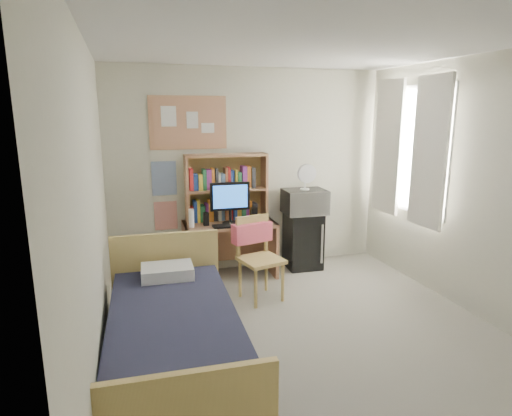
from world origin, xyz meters
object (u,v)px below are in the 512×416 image
object	(u,v)px
desk_chair	(261,259)
desk_fan	(305,178)
microwave	(304,201)
monitor	(230,203)
desk	(230,250)
bed	(174,345)
speaker_left	(206,219)
bulletin_board	(188,123)
speaker_right	(254,215)
mini_fridge	(303,240)

from	to	relation	value
desk_chair	desk_fan	world-z (taller)	desk_fan
microwave	monitor	bearing A→B (deg)	-172.48
desk	desk_chair	size ratio (longest dim) A/B	1.21
bed	desk_fan	size ratio (longest dim) A/B	6.64
bed	monitor	distance (m)	2.22
speaker_left	microwave	distance (m)	1.33
bulletin_board	desk	bearing A→B (deg)	-33.90
bed	speaker_left	distance (m)	2.07
monitor	desk_fan	distance (m)	1.05
speaker_right	microwave	distance (m)	0.73
mini_fridge	speaker_right	distance (m)	0.84
mini_fridge	speaker_left	xyz separation A→B (m)	(-1.32, -0.09, 0.41)
mini_fridge	speaker_left	world-z (taller)	speaker_left
bed	desk_chair	bearing A→B (deg)	50.06
speaker_right	bed	bearing A→B (deg)	-121.33
bulletin_board	mini_fridge	xyz separation A→B (m)	(1.44, -0.24, -1.55)
speaker_left	monitor	bearing A→B (deg)	0.00
desk_chair	speaker_right	world-z (taller)	desk_chair
mini_fridge	desk_chair	bearing A→B (deg)	-133.42
mini_fridge	monitor	distance (m)	1.18
bulletin_board	speaker_right	size ratio (longest dim) A/B	5.10
desk_chair	speaker_left	distance (m)	0.92
bulletin_board	mini_fridge	size ratio (longest dim) A/B	1.25
monitor	microwave	distance (m)	1.02
speaker_left	desk_fan	world-z (taller)	desk_fan
bed	microwave	world-z (taller)	microwave
bed	bulletin_board	bearing A→B (deg)	80.22
mini_fridge	speaker_left	size ratio (longest dim) A/B	4.74
monitor	microwave	xyz separation A→B (m)	(1.02, 0.08, -0.06)
desk_fan	speaker_right	bearing A→B (deg)	-169.89
microwave	bed	bearing A→B (deg)	-131.63
desk_fan	desk_chair	bearing A→B (deg)	-134.10
microwave	desk_fan	xyz separation A→B (m)	(0.00, 0.00, 0.31)
speaker_left	desk_fan	distance (m)	1.39
monitor	speaker_right	distance (m)	0.34
bed	speaker_right	xyz separation A→B (m)	(1.22, 1.88, 0.52)
desk	desk_chair	bearing A→B (deg)	-76.16
bulletin_board	microwave	distance (m)	1.78
desk	mini_fridge	xyz separation A→B (m)	(1.02, 0.04, 0.02)
bulletin_board	mini_fridge	world-z (taller)	bulletin_board
desk_chair	mini_fridge	world-z (taller)	desk_chair
monitor	speaker_left	size ratio (longest dim) A/B	3.26
bulletin_board	desk_chair	distance (m)	1.89
bulletin_board	monitor	bearing A→B (deg)	-39.23
speaker_right	desk_fan	world-z (taller)	desk_fan
bulletin_board	monitor	size ratio (longest dim) A/B	1.82
desk	speaker_left	world-z (taller)	speaker_left
desk_chair	mini_fridge	bearing A→B (deg)	30.37
desk	speaker_right	bearing A→B (deg)	-11.31
desk_fan	microwave	bearing A→B (deg)	0.00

